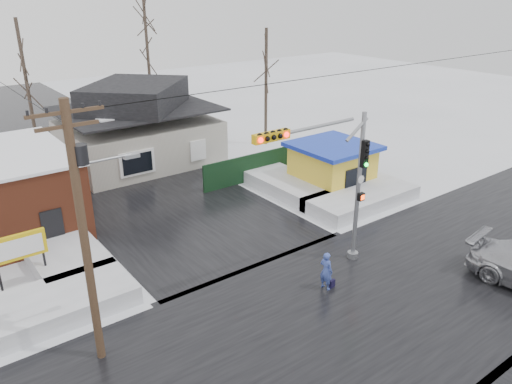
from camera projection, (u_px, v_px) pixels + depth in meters
ground at (338, 321)px, 19.11m from camera, size 120.00×120.00×0.00m
road_ns at (338, 320)px, 19.11m from camera, size 10.00×120.00×0.02m
road_ew at (338, 320)px, 19.11m from camera, size 120.00×10.00×0.02m
snowbank_nw at (42, 309)px, 19.15m from camera, size 7.00×3.00×0.80m
snowbank_ne at (361, 198)px, 29.12m from camera, size 7.00×3.00×0.80m
snowbank_nside_w at (56, 244)px, 23.96m from camera, size 3.00×8.00×0.80m
snowbank_nside_e at (281, 181)px, 31.71m from camera, size 3.00×8.00×0.80m
traffic_signal at (335, 175)px, 20.92m from camera, size 6.05×0.68×7.00m
utility_pole at (84, 223)px, 15.36m from camera, size 3.15×0.44×9.00m
marquee_sign at (18, 249)px, 20.42m from camera, size 2.20×0.21×2.55m
house at (138, 126)px, 35.49m from camera, size 10.40×8.40×5.76m
kiosk at (332, 166)px, 31.20m from camera, size 4.60×4.60×2.88m
fence at (256, 167)px, 32.72m from camera, size 8.00×0.12×1.80m
tree_far_left at (21, 50)px, 33.09m from camera, size 3.00×3.00×10.00m
tree_far_mid at (145, 18)px, 39.49m from camera, size 3.00×3.00×12.00m
tree_far_right at (266, 53)px, 37.81m from camera, size 3.00×3.00×9.00m
pedestrian at (326, 271)px, 20.83m from camera, size 0.49×0.67×1.70m
shopping_bag at (332, 284)px, 21.15m from camera, size 0.29×0.16×0.35m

